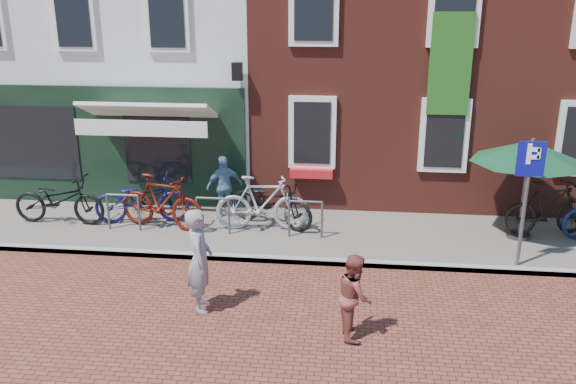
# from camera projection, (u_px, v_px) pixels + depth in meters

# --- Properties ---
(ground) EXTENTS (80.00, 80.00, 0.00)m
(ground) POSITION_uv_depth(u_px,v_px,m) (275.00, 264.00, 11.68)
(ground) COLOR brown
(sidewalk) EXTENTS (24.00, 3.00, 0.10)m
(sidewalk) POSITION_uv_depth(u_px,v_px,m) (329.00, 235.00, 12.98)
(sidewalk) COLOR slate
(sidewalk) RESTS_ON ground
(building_stucco) EXTENTS (8.00, 8.00, 9.00)m
(building_stucco) POSITION_uv_depth(u_px,v_px,m) (136.00, 15.00, 17.44)
(building_stucco) COLOR silver
(building_stucco) RESTS_ON ground
(parking_sign) EXTENTS (0.50, 0.08, 2.48)m
(parking_sign) POSITION_uv_depth(u_px,v_px,m) (528.00, 181.00, 10.87)
(parking_sign) COLOR #4C4C4F
(parking_sign) RESTS_ON sidewalk
(parasol) EXTENTS (2.36, 2.36, 2.21)m
(parasol) POSITION_uv_depth(u_px,v_px,m) (529.00, 148.00, 12.13)
(parasol) COLOR #4C4C4F
(parasol) RESTS_ON sidewalk
(woman) EXTENTS (0.56, 0.72, 1.77)m
(woman) POSITION_uv_depth(u_px,v_px,m) (200.00, 260.00, 9.72)
(woman) COLOR gray
(woman) RESTS_ON ground
(boy) EXTENTS (0.60, 0.72, 1.34)m
(boy) POSITION_uv_depth(u_px,v_px,m) (354.00, 296.00, 9.00)
(boy) COLOR brown
(boy) RESTS_ON ground
(cafe_person) EXTENTS (0.91, 0.73, 1.45)m
(cafe_person) POSITION_uv_depth(u_px,v_px,m) (224.00, 186.00, 13.79)
(cafe_person) COLOR #628DB2
(cafe_person) RESTS_ON sidewalk
(bicycle_0) EXTENTS (2.12, 0.77, 1.11)m
(bicycle_0) POSITION_uv_depth(u_px,v_px,m) (59.00, 200.00, 13.37)
(bicycle_0) COLOR black
(bicycle_0) RESTS_ON sidewalk
(bicycle_1) EXTENTS (2.13, 1.05, 1.23)m
(bicycle_1) POSITION_uv_depth(u_px,v_px,m) (162.00, 202.00, 13.05)
(bicycle_1) COLOR #4E1008
(bicycle_1) RESTS_ON sidewalk
(bicycle_2) EXTENTS (2.21, 1.14, 1.11)m
(bicycle_2) POSITION_uv_depth(u_px,v_px,m) (142.00, 199.00, 13.44)
(bicycle_2) COLOR #15114C
(bicycle_2) RESTS_ON sidewalk
(bicycle_3) EXTENTS (2.09, 0.74, 1.23)m
(bicycle_3) POSITION_uv_depth(u_px,v_px,m) (262.00, 203.00, 12.96)
(bicycle_3) COLOR #9C9B9E
(bicycle_3) RESTS_ON sidewalk
(bicycle_4) EXTENTS (2.22, 1.56, 1.11)m
(bicycle_4) POSITION_uv_depth(u_px,v_px,m) (271.00, 202.00, 13.22)
(bicycle_4) COLOR black
(bicycle_4) RESTS_ON sidewalk
(bicycle_5) EXTENTS (2.13, 1.16, 1.23)m
(bicycle_5) POSITION_uv_depth(u_px,v_px,m) (548.00, 208.00, 12.64)
(bicycle_5) COLOR black
(bicycle_5) RESTS_ON sidewalk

